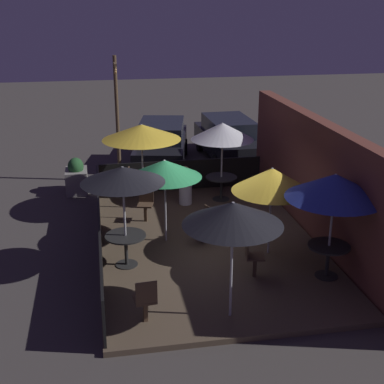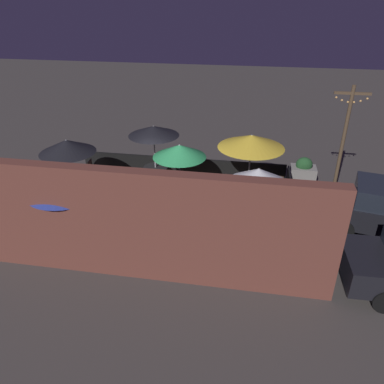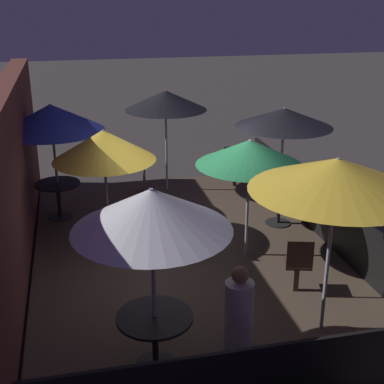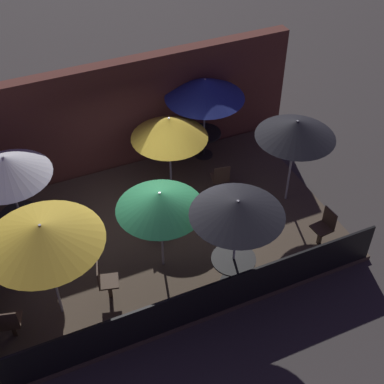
# 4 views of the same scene
# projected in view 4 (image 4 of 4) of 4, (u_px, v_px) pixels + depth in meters

# --- Properties ---
(ground_plane) EXTENTS (60.00, 60.00, 0.00)m
(ground_plane) POSITION_uv_depth(u_px,v_px,m) (159.00, 234.00, 12.60)
(ground_plane) COLOR #423D3A
(patio_deck) EXTENTS (8.10, 5.33, 0.12)m
(patio_deck) POSITION_uv_depth(u_px,v_px,m) (158.00, 232.00, 12.56)
(patio_deck) COLOR brown
(patio_deck) RESTS_ON ground_plane
(building_wall) EXTENTS (9.70, 0.36, 3.04)m
(building_wall) POSITION_uv_depth(u_px,v_px,m) (115.00, 117.00, 13.58)
(building_wall) COLOR brown
(building_wall) RESTS_ON ground_plane
(fence_front) EXTENTS (7.90, 0.05, 0.95)m
(fence_front) POSITION_uv_depth(u_px,v_px,m) (206.00, 301.00, 10.42)
(fence_front) COLOR black
(fence_front) RESTS_ON patio_deck
(patio_umbrella_0) EXTENTS (1.83, 1.83, 2.34)m
(patio_umbrella_0) POSITION_uv_depth(u_px,v_px,m) (238.00, 208.00, 9.95)
(patio_umbrella_0) COLOR #B2B2B7
(patio_umbrella_0) RESTS_ON patio_deck
(patio_umbrella_1) EXTENTS (2.04, 2.04, 2.35)m
(patio_umbrella_1) POSITION_uv_depth(u_px,v_px,m) (205.00, 88.00, 13.32)
(patio_umbrella_1) COLOR #B2B2B7
(patio_umbrella_1) RESTS_ON patio_deck
(patio_umbrella_2) EXTENTS (1.84, 1.84, 2.36)m
(patio_umbrella_2) POSITION_uv_depth(u_px,v_px,m) (6.00, 166.00, 10.97)
(patio_umbrella_2) COLOR #B2B2B7
(patio_umbrella_2) RESTS_ON patio_deck
(patio_umbrella_3) EXTENTS (2.20, 2.20, 2.47)m
(patio_umbrella_3) POSITION_uv_depth(u_px,v_px,m) (42.00, 233.00, 9.33)
(patio_umbrella_3) COLOR #B2B2B7
(patio_umbrella_3) RESTS_ON patio_deck
(patio_umbrella_4) EXTENTS (1.84, 1.84, 2.12)m
(patio_umbrella_4) POSITION_uv_depth(u_px,v_px,m) (169.00, 128.00, 12.46)
(patio_umbrella_4) COLOR #B2B2B7
(patio_umbrella_4) RESTS_ON patio_deck
(patio_umbrella_5) EXTENTS (1.84, 1.84, 2.32)m
(patio_umbrella_5) POSITION_uv_depth(u_px,v_px,m) (296.00, 129.00, 11.97)
(patio_umbrella_5) COLOR #B2B2B7
(patio_umbrella_5) RESTS_ON patio_deck
(patio_umbrella_6) EXTENTS (1.80, 1.80, 2.10)m
(patio_umbrella_6) POSITION_uv_depth(u_px,v_px,m) (160.00, 201.00, 10.51)
(patio_umbrella_6) COLOR #B2B2B7
(patio_umbrella_6) RESTS_ON patio_deck
(dining_table_0) EXTENTS (0.92, 0.92, 0.74)m
(dining_table_0) POSITION_uv_depth(u_px,v_px,m) (233.00, 263.00, 11.00)
(dining_table_0) COLOR black
(dining_table_0) RESTS_ON patio_deck
(dining_table_1) EXTENTS (0.91, 0.91, 0.74)m
(dining_table_1) POSITION_uv_depth(u_px,v_px,m) (204.00, 137.00, 14.31)
(dining_table_1) COLOR black
(dining_table_1) RESTS_ON patio_deck
(dining_table_2) EXTENTS (0.94, 0.94, 0.72)m
(dining_table_2) POSITION_uv_depth(u_px,v_px,m) (21.00, 219.00, 11.98)
(dining_table_2) COLOR black
(dining_table_2) RESTS_ON patio_deck
(patio_chair_0) EXTENTS (0.47, 0.47, 0.93)m
(patio_chair_0) POSITION_uv_depth(u_px,v_px,m) (220.00, 178.00, 13.17)
(patio_chair_0) COLOR #4C3828
(patio_chair_0) RESTS_ON patio_deck
(patio_chair_1) EXTENTS (0.49, 0.49, 0.93)m
(patio_chair_1) POSITION_uv_depth(u_px,v_px,m) (105.00, 281.00, 10.75)
(patio_chair_1) COLOR #4C3828
(patio_chair_1) RESTS_ON patio_deck
(patio_chair_2) EXTENTS (0.53, 0.53, 0.90)m
(patio_chair_2) POSITION_uv_depth(u_px,v_px,m) (157.00, 217.00, 12.18)
(patio_chair_2) COLOR #4C3828
(patio_chair_2) RESTS_ON patio_deck
(patio_chair_3) EXTENTS (0.49, 0.49, 0.92)m
(patio_chair_3) POSITION_uv_depth(u_px,v_px,m) (10.00, 322.00, 10.03)
(patio_chair_3) COLOR #4C3828
(patio_chair_3) RESTS_ON patio_deck
(patio_chair_4) EXTENTS (0.43, 0.43, 0.92)m
(patio_chair_4) POSITION_uv_depth(u_px,v_px,m) (324.00, 226.00, 11.92)
(patio_chair_4) COLOR #4C3828
(patio_chair_4) RESTS_ON patio_deck
(patron_0) EXTENTS (0.52, 0.52, 1.16)m
(patron_0) POSITION_uv_depth(u_px,v_px,m) (40.00, 253.00, 11.31)
(patron_0) COLOR silver
(patron_0) RESTS_ON patio_deck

